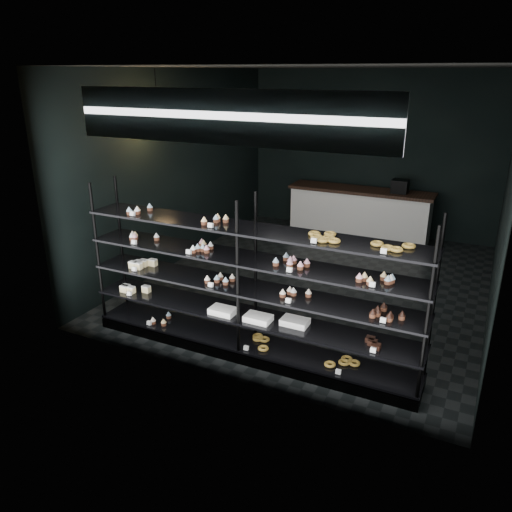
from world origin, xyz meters
name	(u,v)px	position (x,y,z in m)	size (l,w,h in m)	color
room	(322,182)	(0.00, 0.00, 1.60)	(5.01, 6.01, 3.20)	black
display_shelf	(245,305)	(-0.03, -2.45, 0.63)	(4.00, 0.50, 1.91)	black
signage	(222,117)	(0.00, -2.93, 2.75)	(3.30, 0.05, 0.50)	#0B0B38
pendant_lamp	(158,123)	(-2.14, -1.03, 2.45)	(0.30, 0.30, 0.88)	black
service_counter	(360,213)	(-0.01, 2.50, 0.50)	(2.81, 0.65, 1.23)	silver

